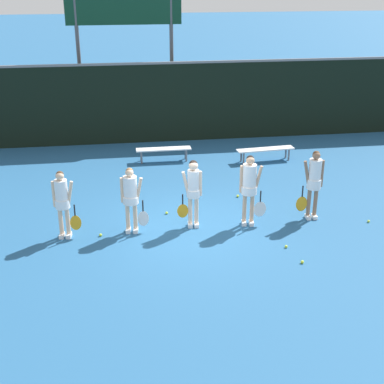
% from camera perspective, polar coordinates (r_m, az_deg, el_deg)
% --- Properties ---
extents(ground_plane, '(140.00, 140.00, 0.00)m').
position_cam_1_polar(ground_plane, '(13.26, -0.24, -3.79)').
color(ground_plane, '#235684').
extents(fence_windscreen, '(60.00, 0.08, 2.91)m').
position_cam_1_polar(fence_windscreen, '(19.58, -3.30, 9.52)').
color(fence_windscreen, black).
rests_on(fence_windscreen, ground_plane).
extents(scoreboard, '(4.14, 0.15, 5.37)m').
position_cam_1_polar(scoreboard, '(20.26, -7.26, 17.80)').
color(scoreboard, '#515156').
rests_on(scoreboard, ground_plane).
extents(bench_courtside, '(1.96, 0.53, 0.43)m').
position_cam_1_polar(bench_courtside, '(17.89, 7.83, 4.44)').
color(bench_courtside, silver).
rests_on(bench_courtside, ground_plane).
extents(bench_far, '(1.81, 0.37, 0.44)m').
position_cam_1_polar(bench_far, '(17.74, -3.05, 4.48)').
color(bench_far, silver).
rests_on(bench_far, ground_plane).
extents(player_0, '(0.61, 0.34, 1.66)m').
position_cam_1_polar(player_0, '(12.77, -13.65, -0.79)').
color(player_0, beige).
rests_on(player_0, ground_plane).
extents(player_1, '(0.64, 0.38, 1.64)m').
position_cam_1_polar(player_1, '(12.74, -6.55, -0.32)').
color(player_1, beige).
rests_on(player_1, ground_plane).
extents(player_2, '(0.61, 0.33, 1.72)m').
position_cam_1_polar(player_2, '(12.92, 0.11, 0.44)').
color(player_2, beige).
rests_on(player_2, ground_plane).
extents(player_3, '(0.67, 0.39, 1.81)m').
position_cam_1_polar(player_3, '(13.07, 6.16, 0.82)').
color(player_3, tan).
rests_on(player_3, ground_plane).
extents(player_4, '(0.65, 0.36, 1.80)m').
position_cam_1_polar(player_4, '(13.68, 12.87, 1.31)').
color(player_4, '#8C664C').
rests_on(player_4, ground_plane).
extents(tennis_ball_0, '(0.07, 0.07, 0.07)m').
position_cam_1_polar(tennis_ball_0, '(11.94, 11.68, -7.32)').
color(tennis_ball_0, '#CCE033').
rests_on(tennis_ball_0, ground_plane).
extents(tennis_ball_1, '(0.07, 0.07, 0.07)m').
position_cam_1_polar(tennis_ball_1, '(12.50, 10.01, -5.75)').
color(tennis_ball_1, '#CCE033').
rests_on(tennis_ball_1, ground_plane).
extents(tennis_ball_2, '(0.06, 0.06, 0.06)m').
position_cam_1_polar(tennis_ball_2, '(14.22, 18.32, -2.98)').
color(tennis_ball_2, '#CCE033').
rests_on(tennis_ball_2, ground_plane).
extents(tennis_ball_3, '(0.07, 0.07, 0.07)m').
position_cam_1_polar(tennis_ball_3, '(13.96, -2.72, -2.24)').
color(tennis_ball_3, '#CCE033').
rests_on(tennis_ball_3, ground_plane).
extents(tennis_ball_4, '(0.07, 0.07, 0.07)m').
position_cam_1_polar(tennis_ball_4, '(13.00, -9.73, -4.54)').
color(tennis_ball_4, '#CCE033').
rests_on(tennis_ball_4, ground_plane).
extents(tennis_ball_5, '(0.07, 0.07, 0.07)m').
position_cam_1_polar(tennis_ball_5, '(15.03, 4.91, -0.42)').
color(tennis_ball_5, '#CCE033').
rests_on(tennis_ball_5, ground_plane).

